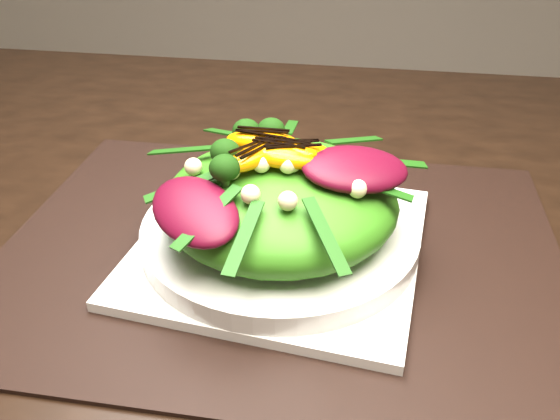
# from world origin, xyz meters

# --- Properties ---
(dining_table) EXTENTS (1.60, 0.90, 0.75)m
(dining_table) POSITION_xyz_m (0.00, 0.00, 0.73)
(dining_table) COLOR black
(dining_table) RESTS_ON floor
(placemat) EXTENTS (0.55, 0.42, 0.00)m
(placemat) POSITION_xyz_m (-0.05, -0.13, 0.75)
(placemat) COLOR black
(placemat) RESTS_ON dining_table
(plate_base) EXTENTS (0.30, 0.30, 0.01)m
(plate_base) POSITION_xyz_m (-0.05, -0.13, 0.76)
(plate_base) COLOR silver
(plate_base) RESTS_ON placemat
(salad_bowl) EXTENTS (0.34, 0.34, 0.02)m
(salad_bowl) POSITION_xyz_m (-0.05, -0.13, 0.77)
(salad_bowl) COLOR silver
(salad_bowl) RESTS_ON plate_base
(lettuce_mound) EXTENTS (0.28, 0.28, 0.08)m
(lettuce_mound) POSITION_xyz_m (-0.05, -0.13, 0.81)
(lettuce_mound) COLOR #397B17
(lettuce_mound) RESTS_ON salad_bowl
(radicchio_leaf) EXTENTS (0.12, 0.10, 0.02)m
(radicchio_leaf) POSITION_xyz_m (0.02, -0.13, 0.85)
(radicchio_leaf) COLOR #430716
(radicchio_leaf) RESTS_ON lettuce_mound
(orange_segment) EXTENTS (0.07, 0.04, 0.02)m
(orange_segment) POSITION_xyz_m (-0.06, -0.10, 0.86)
(orange_segment) COLOR orange
(orange_segment) RESTS_ON lettuce_mound
(broccoli_floret) EXTENTS (0.05, 0.05, 0.04)m
(broccoli_floret) POSITION_xyz_m (-0.10, -0.09, 0.86)
(broccoli_floret) COLOR black
(broccoli_floret) RESTS_ON lettuce_mound
(macadamia_nut) EXTENTS (0.02, 0.02, 0.02)m
(macadamia_nut) POSITION_xyz_m (-0.03, -0.16, 0.86)
(macadamia_nut) COLOR beige
(macadamia_nut) RESTS_ON lettuce_mound
(balsamic_drizzle) EXTENTS (0.05, 0.01, 0.00)m
(balsamic_drizzle) POSITION_xyz_m (-0.06, -0.10, 0.87)
(balsamic_drizzle) COLOR black
(balsamic_drizzle) RESTS_ON orange_segment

